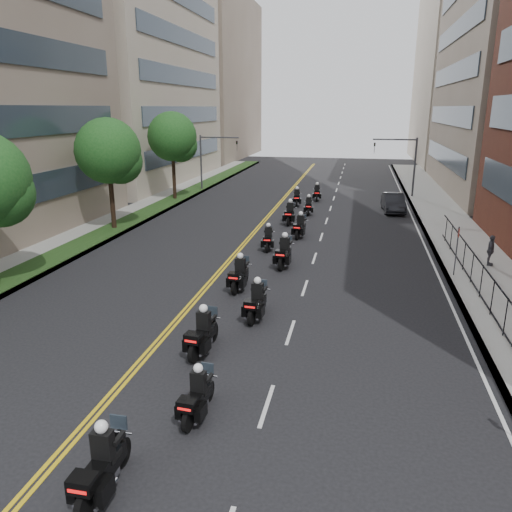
{
  "coord_description": "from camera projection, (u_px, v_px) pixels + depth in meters",
  "views": [
    {
      "loc": [
        5.44,
        -7.38,
        8.26
      ],
      "look_at": [
        1.1,
        13.65,
        1.86
      ],
      "focal_mm": 35.0,
      "sensor_mm": 36.0,
      "label": 1
    }
  ],
  "objects": [
    {
      "name": "sidewalk_right",
      "position": [
        461.0,
        243.0,
        31.46
      ],
      "size": [
        4.0,
        90.0,
        0.15
      ],
      "primitive_type": "cube",
      "color": "gray",
      "rests_on": "ground"
    },
    {
      "name": "sidewalk_left",
      "position": [
        111.0,
        225.0,
        36.11
      ],
      "size": [
        4.0,
        90.0,
        0.15
      ],
      "primitive_type": "cube",
      "color": "gray",
      "rests_on": "ground"
    },
    {
      "name": "grass_strip",
      "position": [
        121.0,
        225.0,
        35.93
      ],
      "size": [
        2.0,
        90.0,
        0.04
      ],
      "primitive_type": "cube",
      "color": "#1B3714",
      "rests_on": "sidewalk_left"
    },
    {
      "name": "building_right_far",
      "position": [
        473.0,
        75.0,
        75.66
      ],
      "size": [
        15.0,
        28.0,
        26.0
      ],
      "primitive_type": "cube",
      "color": "#AEA38C",
      "rests_on": "ground"
    },
    {
      "name": "building_left_mid",
      "position": [
        114.0,
        25.0,
        54.79
      ],
      "size": [
        16.11,
        28.0,
        34.0
      ],
      "color": "#AEA38C",
      "rests_on": "ground"
    },
    {
      "name": "building_left_far",
      "position": [
        199.0,
        78.0,
        84.09
      ],
      "size": [
        16.0,
        28.0,
        26.0
      ],
      "primitive_type": "cube",
      "color": "#7D6C5B",
      "rests_on": "ground"
    },
    {
      "name": "iron_fence",
      "position": [
        499.0,
        307.0,
        19.21
      ],
      "size": [
        0.05,
        28.0,
        1.5
      ],
      "color": "black",
      "rests_on": "sidewalk_right"
    },
    {
      "name": "street_trees",
      "position": [
        66.0,
        165.0,
        28.48
      ],
      "size": [
        4.4,
        38.4,
        7.98
      ],
      "color": "#322016",
      "rests_on": "ground"
    },
    {
      "name": "traffic_signal_right",
      "position": [
        405.0,
        158.0,
        46.85
      ],
      "size": [
        4.09,
        0.2,
        5.6
      ],
      "color": "#3F3F44",
      "rests_on": "ground"
    },
    {
      "name": "traffic_signal_left",
      "position": [
        210.0,
        154.0,
        50.55
      ],
      "size": [
        4.09,
        0.2,
        5.6
      ],
      "color": "#3F3F44",
      "rests_on": "ground"
    },
    {
      "name": "motorcycle_0",
      "position": [
        102.0,
        467.0,
        10.95
      ],
      "size": [
        0.55,
        2.39,
        1.76
      ],
      "rotation": [
        0.0,
        0.0,
        0.0
      ],
      "color": "black",
      "rests_on": "ground"
    },
    {
      "name": "motorcycle_1",
      "position": [
        197.0,
        397.0,
        13.72
      ],
      "size": [
        0.56,
        2.13,
        1.57
      ],
      "rotation": [
        0.0,
        0.0,
        -0.08
      ],
      "color": "black",
      "rests_on": "ground"
    },
    {
      "name": "motorcycle_2",
      "position": [
        202.0,
        334.0,
        17.35
      ],
      "size": [
        0.67,
        2.38,
        1.75
      ],
      "rotation": [
        0.0,
        0.0,
        -0.11
      ],
      "color": "black",
      "rests_on": "ground"
    },
    {
      "name": "motorcycle_3",
      "position": [
        257.0,
        303.0,
        20.2
      ],
      "size": [
        0.62,
        2.35,
        1.73
      ],
      "rotation": [
        0.0,
        0.0,
        -0.08
      ],
      "color": "black",
      "rests_on": "ground"
    },
    {
      "name": "motorcycle_4",
      "position": [
        239.0,
        275.0,
        23.44
      ],
      "size": [
        0.6,
        2.39,
        1.76
      ],
      "rotation": [
        0.0,
        0.0,
        -0.06
      ],
      "color": "black",
      "rests_on": "ground"
    },
    {
      "name": "motorcycle_5",
      "position": [
        284.0,
        253.0,
        26.82
      ],
      "size": [
        0.63,
        2.54,
        1.88
      ],
      "rotation": [
        0.0,
        0.0,
        -0.06
      ],
      "color": "black",
      "rests_on": "ground"
    },
    {
      "name": "motorcycle_6",
      "position": [
        268.0,
        239.0,
        30.09
      ],
      "size": [
        0.61,
        2.19,
        1.62
      ],
      "rotation": [
        0.0,
        0.0,
        0.1
      ],
      "color": "black",
      "rests_on": "ground"
    },
    {
      "name": "motorcycle_7",
      "position": [
        300.0,
        227.0,
        32.92
      ],
      "size": [
        0.67,
        2.34,
        1.73
      ],
      "rotation": [
        0.0,
        0.0,
        -0.11
      ],
      "color": "black",
      "rests_on": "ground"
    },
    {
      "name": "motorcycle_8",
      "position": [
        290.0,
        214.0,
        36.7
      ],
      "size": [
        0.58,
        2.52,
        1.86
      ],
      "rotation": [
        0.0,
        0.0,
        0.01
      ],
      "color": "black",
      "rests_on": "ground"
    },
    {
      "name": "motorcycle_9",
      "position": [
        309.0,
        207.0,
        40.01
      ],
      "size": [
        0.59,
        2.19,
        1.62
      ],
      "rotation": [
        0.0,
        0.0,
        0.09
      ],
      "color": "black",
      "rests_on": "ground"
    },
    {
      "name": "motorcycle_10",
      "position": [
        297.0,
        198.0,
        43.47
      ],
      "size": [
        0.65,
        2.3,
        1.69
      ],
      "rotation": [
        0.0,
        0.0,
        0.1
      ],
      "color": "black",
      "rests_on": "ground"
    },
    {
      "name": "motorcycle_11",
      "position": [
        317.0,
        193.0,
        46.03
      ],
      "size": [
        0.61,
        2.28,
        1.68
      ],
      "rotation": [
        0.0,
        0.0,
        0.08
      ],
      "color": "black",
      "rests_on": "ground"
    },
    {
      "name": "parked_sedan",
      "position": [
        393.0,
        203.0,
        41.02
      ],
      "size": [
        1.91,
        4.69,
        1.51
      ],
      "primitive_type": "imported",
      "rotation": [
        0.0,
        0.0,
        0.07
      ],
      "color": "black",
      "rests_on": "ground"
    },
    {
      "name": "pedestrian_c",
      "position": [
        491.0,
        250.0,
        26.51
      ],
      "size": [
        0.67,
        1.04,
        1.65
      ],
      "primitive_type": "imported",
      "rotation": [
        0.0,
        0.0,
        1.27
      ],
      "color": "#434149",
      "rests_on": "sidewalk_right"
    }
  ]
}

